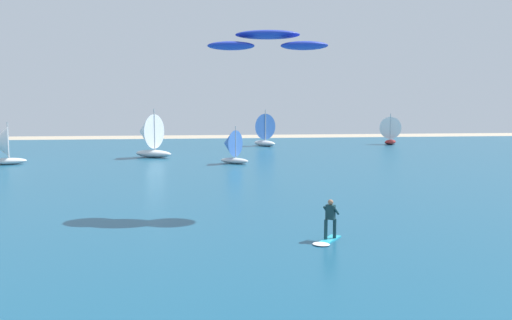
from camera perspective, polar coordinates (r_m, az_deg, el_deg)
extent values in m
cube|color=navy|center=(52.51, -6.33, -0.26)|extent=(160.00, 90.00, 0.10)
cube|color=#26B2CC|center=(21.05, 8.38, -8.85)|extent=(1.22, 1.37, 0.05)
cylinder|color=#143338|center=(20.83, 7.90, -7.79)|extent=(0.14, 0.14, 0.80)
cylinder|color=#143338|center=(21.07, 8.88, -7.65)|extent=(0.14, 0.14, 0.80)
cube|color=#143338|center=(20.80, 8.42, -5.85)|extent=(0.42, 0.40, 0.60)
sphere|color=#9E7051|center=(20.72, 8.44, -4.74)|extent=(0.22, 0.22, 0.22)
cylinder|color=#143338|center=(20.94, 7.94, -5.62)|extent=(0.38, 0.45, 0.39)
cylinder|color=#143338|center=(20.79, 9.07, -5.72)|extent=(0.38, 0.45, 0.39)
ellipsoid|color=white|center=(20.19, 7.37, -9.42)|extent=(0.92, 0.91, 0.08)
ellipsoid|color=#1E33B2|center=(26.69, 1.32, 13.98)|extent=(3.63, 2.54, 0.39)
ellipsoid|color=#1E33B2|center=(26.67, -2.86, 12.77)|extent=(2.75, 2.39, 0.39)
ellipsoid|color=#1E33B2|center=(26.68, 5.48, 12.75)|extent=(2.75, 2.39, 0.39)
ellipsoid|color=maroon|center=(82.41, 14.95, 1.98)|extent=(3.62, 4.11, 0.77)
cylinder|color=silver|center=(82.11, 14.96, 3.68)|extent=(0.13, 0.13, 4.11)
cone|color=white|center=(82.99, 15.11, 3.55)|extent=(3.83, 3.53, 3.45)
ellipsoid|color=silver|center=(58.18, -11.54, 0.70)|extent=(4.77, 3.82, 0.87)
cylinder|color=silver|center=(57.89, -11.42, 3.41)|extent=(0.14, 0.14, 4.64)
cone|color=white|center=(58.49, -12.23, 3.19)|extent=(3.79, 4.38, 3.89)
ellipsoid|color=white|center=(75.71, 0.97, 1.91)|extent=(3.60, 4.79, 0.86)
cylinder|color=silver|center=(75.42, 1.07, 3.97)|extent=(0.14, 0.14, 4.59)
cone|color=#3F72CC|center=(76.22, 0.60, 3.81)|extent=(4.35, 3.62, 3.86)
ellipsoid|color=silver|center=(55.14, -26.32, -0.13)|extent=(3.74, 2.18, 0.66)
cylinder|color=silver|center=(54.99, -26.24, 2.05)|extent=(0.11, 0.11, 3.54)
ellipsoid|color=silver|center=(50.42, -2.46, -0.08)|extent=(3.16, 2.84, 0.59)
cylinder|color=silver|center=(50.19, -2.33, 2.05)|extent=(0.10, 0.10, 3.17)
cone|color=#3F72CC|center=(50.58, -2.99, 1.90)|extent=(2.75, 2.95, 2.67)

